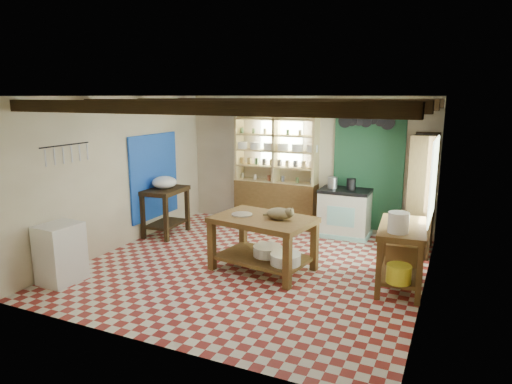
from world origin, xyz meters
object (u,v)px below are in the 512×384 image
at_px(stove, 344,213).
at_px(white_cabinet, 60,253).
at_px(cat, 279,214).
at_px(work_table, 263,244).
at_px(right_counter, 401,256).
at_px(prep_table, 166,212).

bearing_deg(stove, white_cabinet, -129.83).
bearing_deg(cat, work_table, -178.69).
xyz_separation_m(work_table, stove, (0.71, 2.20, 0.04)).
relative_size(right_counter, cat, 3.21).
xyz_separation_m(prep_table, right_counter, (4.38, -0.65, -0.01)).
xyz_separation_m(stove, white_cabinet, (-3.13, -3.80, -0.03)).
bearing_deg(work_table, prep_table, 168.65).
bearing_deg(work_table, stove, 81.15).
distance_m(white_cabinet, right_counter, 4.77).
distance_m(white_cabinet, cat, 3.17).
bearing_deg(right_counter, stove, 118.13).
distance_m(work_table, right_counter, 1.99).
xyz_separation_m(work_table, white_cabinet, (-2.43, -1.60, 0.01)).
xyz_separation_m(stove, prep_table, (-3.11, -1.31, -0.00)).
relative_size(white_cabinet, cat, 2.24).
relative_size(work_table, prep_table, 1.62).
distance_m(prep_table, right_counter, 4.43).
relative_size(prep_table, right_counter, 0.74).
bearing_deg(prep_table, right_counter, -11.92).
bearing_deg(white_cabinet, cat, 33.89).
height_order(prep_table, right_counter, prep_table).
distance_m(stove, white_cabinet, 4.93).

